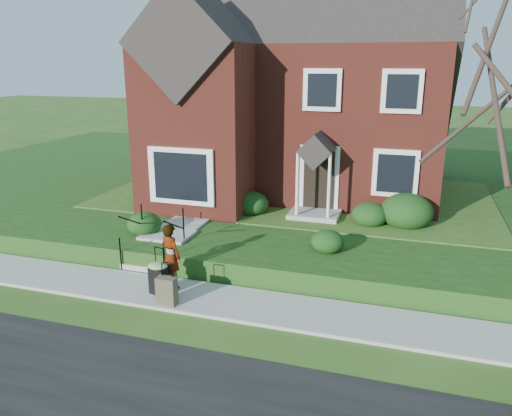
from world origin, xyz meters
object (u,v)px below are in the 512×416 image
at_px(suitcase_black, 158,276).
at_px(suitcase_olive, 167,291).
at_px(woman, 171,256).
at_px(front_steps, 160,246).

relative_size(suitcase_black, suitcase_olive, 1.18).
bearing_deg(suitcase_olive, woman, 110.75).
bearing_deg(front_steps, woman, -53.92).
xyz_separation_m(woman, suitcase_olive, (0.31, -0.85, -0.49)).
bearing_deg(suitcase_black, woman, 88.70).
bearing_deg(front_steps, suitcase_black, -63.12).
bearing_deg(front_steps, suitcase_olive, -59.08).
relative_size(front_steps, suitcase_black, 1.72).
xyz_separation_m(suitcase_black, suitcase_olive, (0.44, -0.42, -0.12)).
bearing_deg(woman, suitcase_black, 95.31).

